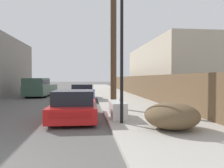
{
  "coord_description": "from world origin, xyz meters",
  "views": [
    {
      "loc": [
        2.4,
        -3.85,
        1.81
      ],
      "look_at": [
        3.95,
        9.79,
        1.45
      ],
      "focal_mm": 35.0,
      "sensor_mm": 36.0,
      "label": 1
    }
  ],
  "objects_px": {
    "car_parked_mid": "(83,93)",
    "brush_pile": "(172,116)",
    "discarded_fridge": "(117,109)",
    "street_lamp": "(122,45)",
    "parked_sports_car_red": "(74,106)",
    "utility_pole": "(113,24)",
    "pickup_truck": "(40,87)"
  },
  "relations": [
    {
      "from": "car_parked_mid",
      "to": "brush_pile",
      "type": "relative_size",
      "value": 2.2
    },
    {
      "from": "discarded_fridge",
      "to": "car_parked_mid",
      "type": "relative_size",
      "value": 0.43
    },
    {
      "from": "car_parked_mid",
      "to": "street_lamp",
      "type": "bearing_deg",
      "value": -77.41
    },
    {
      "from": "brush_pile",
      "to": "car_parked_mid",
      "type": "bearing_deg",
      "value": 105.77
    },
    {
      "from": "parked_sports_car_red",
      "to": "utility_pole",
      "type": "distance_m",
      "value": 5.38
    },
    {
      "from": "discarded_fridge",
      "to": "brush_pile",
      "type": "relative_size",
      "value": 0.95
    },
    {
      "from": "street_lamp",
      "to": "pickup_truck",
      "type": "bearing_deg",
      "value": 112.9
    },
    {
      "from": "parked_sports_car_red",
      "to": "car_parked_mid",
      "type": "relative_size",
      "value": 0.98
    },
    {
      "from": "pickup_truck",
      "to": "parked_sports_car_red",
      "type": "bearing_deg",
      "value": 112.62
    },
    {
      "from": "street_lamp",
      "to": "brush_pile",
      "type": "bearing_deg",
      "value": -35.98
    },
    {
      "from": "pickup_truck",
      "to": "brush_pile",
      "type": "height_order",
      "value": "pickup_truck"
    },
    {
      "from": "parked_sports_car_red",
      "to": "utility_pole",
      "type": "bearing_deg",
      "value": 52.46
    },
    {
      "from": "discarded_fridge",
      "to": "street_lamp",
      "type": "relative_size",
      "value": 0.36
    },
    {
      "from": "pickup_truck",
      "to": "street_lamp",
      "type": "bearing_deg",
      "value": 117.47
    },
    {
      "from": "discarded_fridge",
      "to": "pickup_truck",
      "type": "bearing_deg",
      "value": 115.57
    },
    {
      "from": "discarded_fridge",
      "to": "brush_pile",
      "type": "xyz_separation_m",
      "value": [
        1.5,
        -2.38,
        0.1
      ]
    },
    {
      "from": "brush_pile",
      "to": "discarded_fridge",
      "type": "bearing_deg",
      "value": 122.18
    },
    {
      "from": "utility_pole",
      "to": "street_lamp",
      "type": "distance_m",
      "value": 4.5
    },
    {
      "from": "discarded_fridge",
      "to": "brush_pile",
      "type": "distance_m",
      "value": 2.82
    },
    {
      "from": "utility_pole",
      "to": "street_lamp",
      "type": "xyz_separation_m",
      "value": [
        -0.18,
        -4.12,
        -1.8
      ]
    },
    {
      "from": "car_parked_mid",
      "to": "brush_pile",
      "type": "height_order",
      "value": "car_parked_mid"
    },
    {
      "from": "car_parked_mid",
      "to": "utility_pole",
      "type": "relative_size",
      "value": 0.45
    },
    {
      "from": "brush_pile",
      "to": "pickup_truck",
      "type": "bearing_deg",
      "value": 116.19
    },
    {
      "from": "discarded_fridge",
      "to": "utility_pole",
      "type": "xyz_separation_m",
      "value": [
        0.16,
        2.84,
        4.38
      ]
    },
    {
      "from": "parked_sports_car_red",
      "to": "pickup_truck",
      "type": "xyz_separation_m",
      "value": [
        -4.09,
        12.54,
        0.32
      ]
    },
    {
      "from": "car_parked_mid",
      "to": "street_lamp",
      "type": "height_order",
      "value": "street_lamp"
    },
    {
      "from": "pickup_truck",
      "to": "brush_pile",
      "type": "distance_m",
      "value": 16.91
    },
    {
      "from": "parked_sports_car_red",
      "to": "brush_pile",
      "type": "distance_m",
      "value": 4.28
    },
    {
      "from": "parked_sports_car_red",
      "to": "utility_pole",
      "type": "height_order",
      "value": "utility_pole"
    },
    {
      "from": "street_lamp",
      "to": "parked_sports_car_red",
      "type": "bearing_deg",
      "value": 140.56
    },
    {
      "from": "utility_pole",
      "to": "car_parked_mid",
      "type": "bearing_deg",
      "value": 107.01
    },
    {
      "from": "pickup_truck",
      "to": "brush_pile",
      "type": "relative_size",
      "value": 3.14
    }
  ]
}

